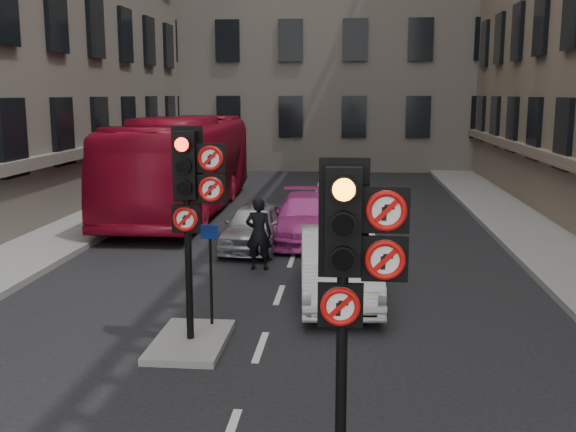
% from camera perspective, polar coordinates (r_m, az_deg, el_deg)
% --- Properties ---
extents(pavement_left, '(3.00, 50.00, 0.16)m').
position_cam_1_polar(pavement_left, '(20.11, -20.33, -2.19)').
color(pavement_left, gray).
rests_on(pavement_left, ground).
extents(pavement_right, '(3.00, 50.00, 0.16)m').
position_cam_1_polar(pavement_right, '(19.04, 22.76, -3.03)').
color(pavement_right, gray).
rests_on(pavement_right, ground).
extents(centre_island, '(1.20, 2.00, 0.12)m').
position_cam_1_polar(centre_island, '(11.76, -8.24, -10.46)').
color(centre_island, gray).
rests_on(centre_island, ground).
extents(signal_near, '(0.91, 0.40, 3.58)m').
position_cam_1_polar(signal_near, '(6.87, 5.41, -3.44)').
color(signal_near, black).
rests_on(signal_near, ground).
extents(signal_far, '(0.91, 0.40, 3.58)m').
position_cam_1_polar(signal_far, '(11.08, -8.17, 2.39)').
color(signal_far, black).
rests_on(signal_far, centre_island).
extents(car_silver, '(1.70, 3.73, 1.24)m').
position_cam_1_polar(car_silver, '(18.55, -2.86, -0.86)').
color(car_silver, '#B3B7BB').
rests_on(car_silver, ground).
extents(car_white, '(1.85, 4.45, 1.43)m').
position_cam_1_polar(car_white, '(13.99, 4.25, -4.18)').
color(car_white, silver).
rests_on(car_white, ground).
extents(car_pink, '(2.02, 4.62, 1.32)m').
position_cam_1_polar(car_pink, '(19.57, 1.58, -0.14)').
color(car_pink, '#D53EA4').
rests_on(car_pink, ground).
extents(bus_red, '(3.06, 12.29, 3.41)m').
position_cam_1_polar(bus_red, '(24.49, -8.82, 4.32)').
color(bus_red, maroon).
rests_on(bus_red, ground).
extents(motorcycle, '(0.65, 1.53, 0.89)m').
position_cam_1_polar(motorcycle, '(14.92, 4.52, -4.33)').
color(motorcycle, black).
rests_on(motorcycle, ground).
extents(motorcyclist, '(0.66, 0.45, 1.77)m').
position_cam_1_polar(motorcyclist, '(16.26, -2.50, -1.51)').
color(motorcyclist, black).
rests_on(motorcyclist, ground).
extents(info_sign, '(0.32, 0.10, 1.83)m').
position_cam_1_polar(info_sign, '(12.03, -6.58, -3.75)').
color(info_sign, black).
rests_on(info_sign, centre_island).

